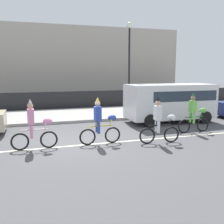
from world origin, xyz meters
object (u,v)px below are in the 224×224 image
Objects in this scene: street_lamp_post at (129,54)px; parade_cyclist_pink at (34,127)px; parade_cyclist_cobalt at (101,124)px; parked_van_white at (171,100)px; parade_cyclist_lime at (194,115)px; pedestrian_onlooker at (177,100)px; parade_cyclist_zebra at (160,123)px.

parade_cyclist_pink is at bearing -134.98° from street_lamp_post.
parked_van_white reaches higher than parade_cyclist_cobalt.
pedestrian_onlooker is at bearing 67.89° from parade_cyclist_lime.
parade_cyclist_lime is at bearing 4.51° from parade_cyclist_pink.
parade_cyclist_pink is 2.54m from parade_cyclist_cobalt.
parade_cyclist_zebra is at bearing -7.80° from parade_cyclist_pink.
parade_cyclist_zebra is (4.88, -0.67, 0.00)m from parade_cyclist_pink.
parked_van_white is at bearing -64.05° from street_lamp_post.
street_lamp_post reaches higher than parade_cyclist_cobalt.
parade_cyclist_cobalt and parade_cyclist_zebra have the same top height.
parade_cyclist_zebra is 7.47m from pedestrian_onlooker.
street_lamp_post reaches higher than parade_cyclist_pink.
street_lamp_post is at bearing 45.02° from parade_cyclist_pink.
parade_cyclist_zebra is 1.00× the size of parade_cyclist_lime.
parade_cyclist_zebra is at bearing -100.76° from street_lamp_post.
parade_cyclist_pink is 4.92m from parade_cyclist_zebra.
parked_van_white is (7.63, 3.21, 0.44)m from parade_cyclist_pink.
parade_cyclist_pink is 0.38× the size of parked_van_white.
parked_van_white is at bearing 54.71° from parade_cyclist_zebra.
parked_van_white is 4.27m from street_lamp_post.
pedestrian_onlooker is (3.12, -0.84, -2.97)m from street_lamp_post.
parade_cyclist_pink is at bearing -150.12° from pedestrian_onlooker.
parade_cyclist_cobalt is at bearing 165.29° from parade_cyclist_zebra.
street_lamp_post is (-1.45, 2.97, 2.71)m from parked_van_white.
parade_cyclist_lime is at bearing 7.51° from parade_cyclist_cobalt.
street_lamp_post is (6.18, 6.19, 3.15)m from parade_cyclist_pink.
street_lamp_post is 3.62× the size of pedestrian_onlooker.
parked_van_white reaches higher than pedestrian_onlooker.
parade_cyclist_lime is (2.49, 1.25, 0.00)m from parade_cyclist_zebra.
parade_cyclist_zebra is 0.38× the size of parked_van_white.
parade_cyclist_zebra is at bearing -126.33° from pedestrian_onlooker.
parade_cyclist_cobalt reaches higher than pedestrian_onlooker.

